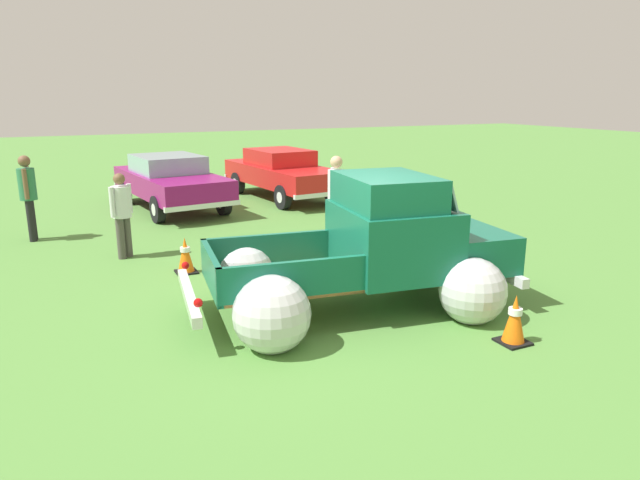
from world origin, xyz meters
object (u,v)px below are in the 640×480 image
show_car_1 (282,172)px  lane_cone_0 (185,255)px  vintage_pickup_truck (375,257)px  show_car_0 (170,180)px  lane_cone_1 (515,320)px  spectator_1 (336,195)px  spectator_0 (122,210)px  spectator_2 (28,192)px

show_car_1 → lane_cone_0: bearing=-41.1°
vintage_pickup_truck → show_car_1: size_ratio=1.00×
show_car_0 → show_car_1: bearing=86.9°
show_car_1 → lane_cone_1: (-1.22, -10.73, -0.47)m
spectator_1 → show_car_0: bearing=-59.5°
spectator_0 → spectator_1: spectator_1 is taller
vintage_pickup_truck → spectator_2: (-4.51, 6.46, 0.27)m
vintage_pickup_truck → show_car_1: 9.15m
vintage_pickup_truck → spectator_1: vintage_pickup_truck is taller
spectator_2 → lane_cone_1: (5.43, -8.30, -0.72)m
spectator_0 → lane_cone_0: 1.77m
show_car_1 → spectator_1: bearing=-17.3°
show_car_0 → lane_cone_1: (2.08, -10.48, -0.47)m
spectator_2 → lane_cone_0: (2.41, -3.65, -0.72)m
lane_cone_1 → spectator_1: bearing=88.6°
spectator_2 → lane_cone_0: bearing=128.7°
spectator_0 → spectator_2: (-1.58, 2.20, 0.12)m
show_car_1 → spectator_2: spectator_2 is taller
show_car_1 → spectator_1: spectator_1 is taller
show_car_1 → show_car_0: bearing=-91.9°
show_car_1 → spectator_2: 7.09m
show_car_0 → spectator_2: 4.00m
lane_cone_0 → lane_cone_1: same height
show_car_1 → lane_cone_0: (-4.25, -6.09, -0.47)m
lane_cone_1 → vintage_pickup_truck: bearing=116.5°
show_car_0 → spectator_2: (-3.34, -2.18, 0.25)m
spectator_0 → lane_cone_0: (0.82, -1.45, -0.60)m
spectator_1 → lane_cone_1: bearing=96.9°
show_car_1 → spectator_0: (-5.07, -4.64, 0.13)m
lane_cone_0 → lane_cone_1: 5.54m
show_car_0 → lane_cone_0: show_car_0 is taller
show_car_0 → lane_cone_0: 5.93m
lane_cone_0 → spectator_2: bearing=123.4°
spectator_1 → lane_cone_1: 5.15m
show_car_1 → lane_cone_0: 7.44m
vintage_pickup_truck → show_car_0: bearing=105.1°
spectator_2 → vintage_pickup_truck: bearing=130.3°
spectator_1 → spectator_0: bearing=-5.9°
show_car_0 → spectator_1: spectator_1 is taller
show_car_1 → spectator_1: (-1.10, -5.65, 0.28)m
spectator_0 → spectator_1: 4.10m
show_car_0 → lane_cone_1: bearing=3.8°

